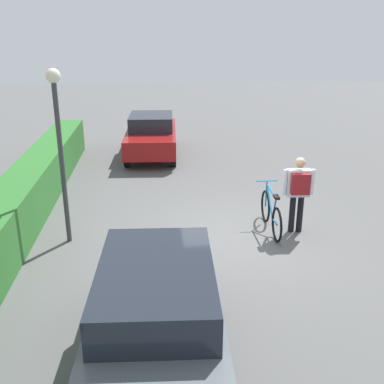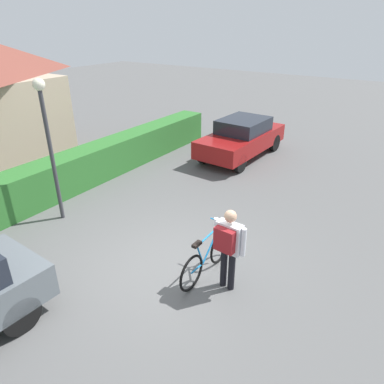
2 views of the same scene
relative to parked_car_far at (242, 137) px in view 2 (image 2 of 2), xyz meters
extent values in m
plane|color=#565656|center=(-6.94, -1.80, -0.75)|extent=(60.00, 60.00, 0.00)
cube|color=#2D6C2B|center=(-6.94, 2.97, -0.19)|extent=(16.15, 0.90, 1.12)
cylinder|color=black|center=(-9.67, -0.80, -0.41)|extent=(0.69, 0.21, 0.68)
cube|color=maroon|center=(-0.03, 0.00, -0.11)|extent=(4.15, 1.87, 0.62)
cube|color=#1E232D|center=(0.09, 0.00, 0.44)|extent=(1.94, 1.57, 0.50)
cylinder|color=black|center=(1.39, 0.69, -0.42)|extent=(0.66, 0.21, 0.65)
cylinder|color=black|center=(1.32, -0.82, -0.42)|extent=(0.66, 0.21, 0.65)
cylinder|color=black|center=(-1.38, 0.82, -0.42)|extent=(0.66, 0.21, 0.65)
cylinder|color=black|center=(-1.44, -0.69, -0.42)|extent=(0.66, 0.21, 0.65)
torus|color=black|center=(-6.18, -2.60, -0.38)|extent=(0.75, 0.06, 0.75)
torus|color=black|center=(-7.25, -2.58, -0.38)|extent=(0.75, 0.06, 0.75)
cylinder|color=#1972B2|center=(-6.51, -2.59, -0.09)|extent=(0.69, 0.05, 0.64)
cylinder|color=#1972B2|center=(-6.95, -2.59, -0.12)|extent=(0.26, 0.04, 0.56)
cylinder|color=#1972B2|center=(-6.65, -2.59, 0.15)|extent=(0.84, 0.05, 0.08)
cylinder|color=#1972B2|center=(-7.04, -2.59, -0.39)|extent=(0.41, 0.04, 0.05)
cylinder|color=#1972B2|center=(-6.18, -2.60, -0.08)|extent=(0.04, 0.04, 0.59)
cube|color=black|center=(-7.07, -2.59, 0.18)|extent=(0.22, 0.10, 0.06)
cylinder|color=#1972B2|center=(-6.18, -2.60, 0.24)|extent=(0.04, 0.50, 0.03)
cylinder|color=black|center=(-6.80, -3.04, -0.33)|extent=(0.13, 0.13, 0.84)
cylinder|color=black|center=(-6.82, -3.21, -0.33)|extent=(0.13, 0.13, 0.84)
cube|color=silver|center=(-6.81, -3.13, 0.39)|extent=(0.23, 0.50, 0.60)
sphere|color=tan|center=(-6.81, -3.13, 0.84)|extent=(0.23, 0.23, 0.23)
cylinder|color=silver|center=(-6.79, -2.83, 0.41)|extent=(0.09, 0.09, 0.57)
cylinder|color=silver|center=(-6.83, -3.42, 0.41)|extent=(0.09, 0.09, 0.57)
cube|color=maroon|center=(-6.97, -3.12, 0.42)|extent=(0.19, 0.40, 0.45)
cylinder|color=#38383D|center=(-6.84, 1.80, 0.90)|extent=(0.10, 0.10, 3.31)
sphere|color=#F2EDCC|center=(-6.84, 1.80, 2.67)|extent=(0.28, 0.28, 0.28)
camera|label=1|loc=(-15.75, -0.02, 3.49)|focal=42.26mm
camera|label=2|loc=(-11.73, -5.59, 3.98)|focal=33.17mm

